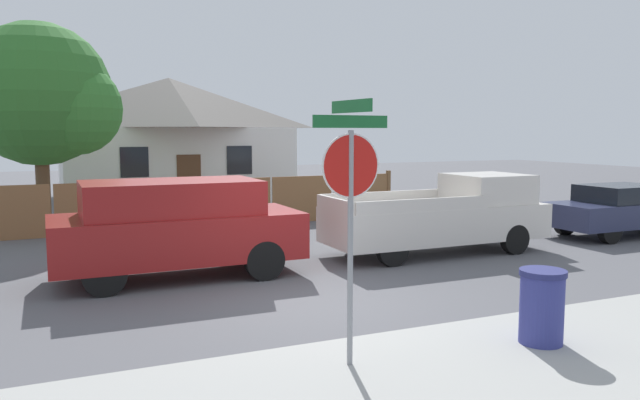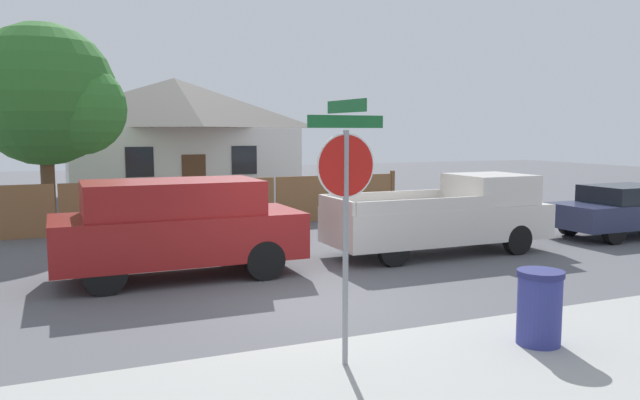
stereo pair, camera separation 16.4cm
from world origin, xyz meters
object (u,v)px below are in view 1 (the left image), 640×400
at_px(orange_pickup, 445,216).
at_px(parked_sedan, 624,209).
at_px(trash_bin, 542,306).
at_px(house, 170,136).
at_px(red_suv, 177,225).
at_px(stop_sign, 351,186).
at_px(oak_tree, 46,98).

xyz_separation_m(orange_pickup, parked_sedan, (5.93, 0.00, -0.14)).
bearing_deg(trash_bin, house, 93.00).
bearing_deg(red_suv, trash_bin, -57.30).
distance_m(red_suv, orange_pickup, 6.31).
height_order(parked_sedan, stop_sign, stop_sign).
xyz_separation_m(orange_pickup, trash_bin, (-2.56, -5.86, -0.36)).
xyz_separation_m(house, oak_tree, (-4.83, -7.07, 1.19)).
height_order(red_suv, stop_sign, stop_sign).
bearing_deg(parked_sedan, red_suv, -179.94).
relative_size(oak_tree, red_suv, 1.27).
distance_m(house, orange_pickup, 15.44).
distance_m(oak_tree, trash_bin, 15.28).
xyz_separation_m(house, stop_sign, (-1.63, -20.40, -0.44)).
relative_size(red_suv, orange_pickup, 0.89).
distance_m(oak_tree, stop_sign, 13.80).
distance_m(stop_sign, trash_bin, 3.23).
bearing_deg(oak_tree, orange_pickup, -42.72).
bearing_deg(red_suv, parked_sedan, 0.06).
distance_m(oak_tree, red_suv, 8.59).
bearing_deg(stop_sign, red_suv, 97.07).
bearing_deg(oak_tree, house, 55.67).
bearing_deg(stop_sign, oak_tree, 99.93).
bearing_deg(house, trash_bin, -87.00).
relative_size(parked_sedan, trash_bin, 4.47).
xyz_separation_m(oak_tree, parked_sedan, (14.41, -7.83, -3.11)).
bearing_deg(trash_bin, red_suv, 122.64).
bearing_deg(trash_bin, oak_tree, 113.38).
bearing_deg(parked_sedan, stop_sign, -153.80).
height_order(house, oak_tree, oak_tree).
xyz_separation_m(red_suv, trash_bin, (3.75, -5.86, -0.53)).
xyz_separation_m(stop_sign, trash_bin, (2.72, -0.36, -1.70)).
bearing_deg(stop_sign, trash_bin, -11.14).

